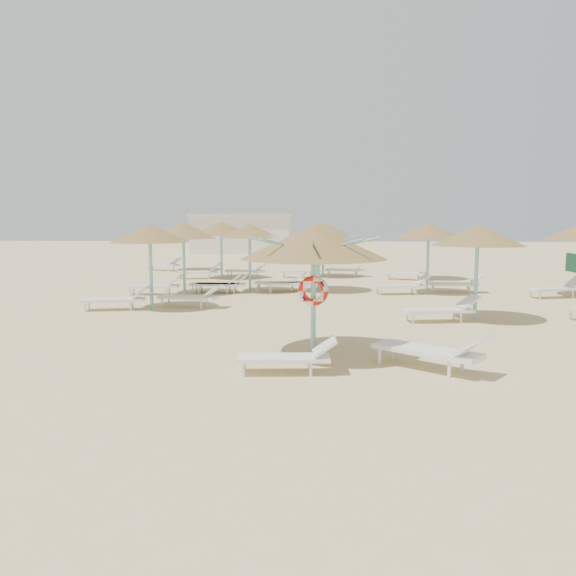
{
  "coord_description": "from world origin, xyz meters",
  "views": [
    {
      "loc": [
        0.31,
        -11.69,
        2.83
      ],
      "look_at": [
        -0.35,
        0.75,
        1.3
      ],
      "focal_mm": 35.0,
      "sensor_mm": 36.0,
      "label": 1
    }
  ],
  "objects": [
    {
      "name": "ground",
      "position": [
        0.0,
        0.0,
        0.0
      ],
      "size": [
        120.0,
        120.0,
        0.0
      ],
      "primitive_type": "plane",
      "color": "#CEB57D",
      "rests_on": "ground"
    },
    {
      "name": "service_hut",
      "position": [
        -6.0,
        35.0,
        1.64
      ],
      "size": [
        8.4,
        4.4,
        3.25
      ],
      "color": "silver",
      "rests_on": "ground"
    },
    {
      "name": "palapa_field",
      "position": [
        0.95,
        10.93,
        2.29
      ],
      "size": [
        20.68,
        17.51,
        2.73
      ],
      "color": "#73C8C8",
      "rests_on": "ground"
    },
    {
      "name": "lounger_main_a",
      "position": [
        -0.19,
        -1.61,
        0.32
      ],
      "size": [
        1.87,
        0.67,
        0.67
      ],
      "rotation": [
        0.0,
        0.0,
        0.07
      ],
      "color": "white",
      "rests_on": "ground"
    },
    {
      "name": "lounger_main_b",
      "position": [
        2.51,
        -1.24,
        0.38
      ],
      "size": [
        2.15,
        1.88,
        0.8
      ],
      "rotation": [
        0.0,
        0.0,
        -0.66
      ],
      "color": "white",
      "rests_on": "ground"
    },
    {
      "name": "main_palapa",
      "position": [
        0.22,
        -0.15,
        2.35
      ],
      "size": [
        3.01,
        3.01,
        2.7
      ],
      "color": "#73C8C8",
      "rests_on": "ground"
    }
  ]
}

